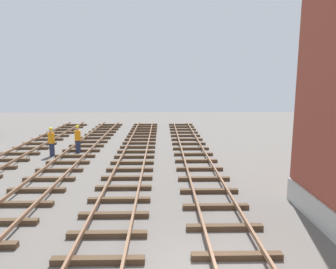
{
  "coord_description": "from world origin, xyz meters",
  "views": [
    {
      "loc": [
        -1.27,
        -7.01,
        4.85
      ],
      "look_at": [
        -0.92,
        10.25,
        1.83
      ],
      "focal_mm": 33.73,
      "sensor_mm": 36.0,
      "label": 1
    }
  ],
  "objects": [
    {
      "name": "track_worker_foreground",
      "position": [
        -6.86,
        13.73,
        0.93
      ],
      "size": [
        0.4,
        0.4,
        1.87
      ],
      "color": "#262D4C",
      "rests_on": "ground"
    },
    {
      "name": "track_worker_distant",
      "position": [
        -8.29,
        12.82,
        0.93
      ],
      "size": [
        0.4,
        0.4,
        1.87
      ],
      "color": "#262D4C",
      "rests_on": "ground"
    }
  ]
}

